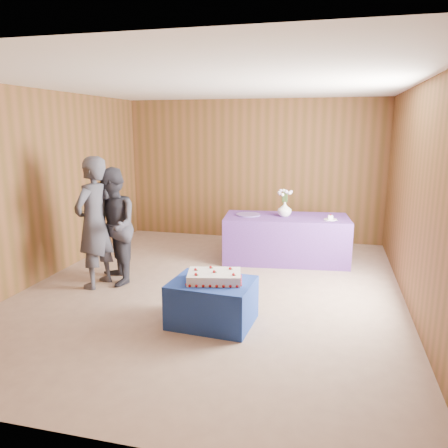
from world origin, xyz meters
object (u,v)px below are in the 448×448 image
(serving_table, at_px, (286,239))
(guest_right, at_px, (112,227))
(sheet_cake, at_px, (214,277))
(vase, at_px, (285,209))
(cake_table, at_px, (212,302))
(guest_left, at_px, (94,223))

(serving_table, height_order, guest_right, guest_right)
(sheet_cake, bearing_deg, vase, 67.05)
(cake_table, relative_size, vase, 3.82)
(vase, distance_m, guest_left, 3.00)
(sheet_cake, distance_m, guest_left, 2.08)
(vase, bearing_deg, cake_table, -101.11)
(guest_left, xyz_separation_m, guest_right, (0.19, 0.15, -0.08))
(cake_table, bearing_deg, sheet_cake, 19.64)
(cake_table, relative_size, guest_right, 0.55)
(guest_left, distance_m, guest_right, 0.25)
(serving_table, distance_m, guest_left, 3.07)
(cake_table, relative_size, guest_left, 0.50)
(cake_table, bearing_deg, guest_right, 155.74)
(sheet_cake, relative_size, guest_left, 0.38)
(guest_left, bearing_deg, serving_table, 135.20)
(guest_right, bearing_deg, vase, 87.25)
(serving_table, xyz_separation_m, sheet_cake, (-0.52, -2.57, 0.18))
(serving_table, relative_size, vase, 8.50)
(cake_table, distance_m, guest_right, 2.02)
(serving_table, height_order, sheet_cake, serving_table)
(vase, height_order, guest_right, guest_right)
(vase, xyz_separation_m, guest_right, (-2.21, -1.66, -0.05))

